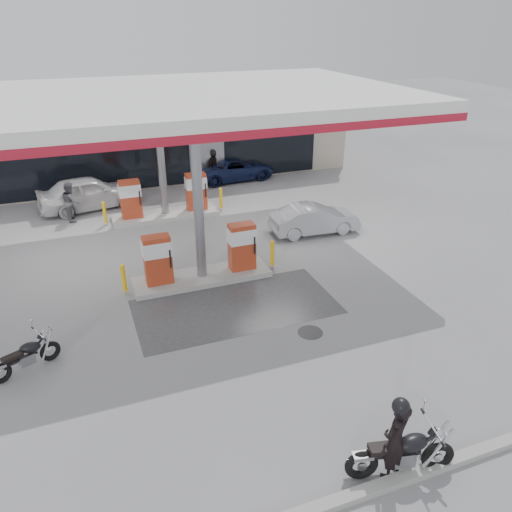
{
  "coord_description": "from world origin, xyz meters",
  "views": [
    {
      "loc": [
        -3.45,
        -12.17,
        8.0
      ],
      "look_at": [
        1.43,
        0.74,
        1.2
      ],
      "focal_mm": 35.0,
      "sensor_mm": 36.0,
      "label": 1
    }
  ],
  "objects": [
    {
      "name": "kerb",
      "position": [
        0.0,
        -7.0,
        0.07
      ],
      "size": [
        28.0,
        0.25,
        0.15
      ],
      "primitive_type": "cube",
      "color": "gray",
      "rests_on": "ground"
    },
    {
      "name": "attendant",
      "position": [
        -3.74,
        9.0,
        0.83
      ],
      "size": [
        0.68,
        0.85,
        1.67
      ],
      "primitive_type": "imported",
      "rotation": [
        0.0,
        0.0,
        1.63
      ],
      "color": "#4D4D51",
      "rests_on": "ground"
    },
    {
      "name": "pump_island_near",
      "position": [
        0.0,
        2.0,
        0.71
      ],
      "size": [
        5.14,
        1.3,
        1.78
      ],
      "color": "#9E9E99",
      "rests_on": "ground"
    },
    {
      "name": "biker_main",
      "position": [
        1.34,
        -6.77,
        0.87
      ],
      "size": [
        0.75,
        0.64,
        1.75
      ],
      "primitive_type": "imported",
      "rotation": [
        0.0,
        0.0,
        3.55
      ],
      "color": "black",
      "rests_on": "ground"
    },
    {
      "name": "ground",
      "position": [
        0.0,
        0.0,
        0.0
      ],
      "size": [
        90.0,
        90.0,
        0.0
      ],
      "primitive_type": "plane",
      "color": "gray",
      "rests_on": "ground"
    },
    {
      "name": "biker_walking",
      "position": [
        3.3,
        11.8,
        0.82
      ],
      "size": [
        1.01,
        0.9,
        1.64
      ],
      "primitive_type": "imported",
      "rotation": [
        0.0,
        0.0,
        0.66
      ],
      "color": "black",
      "rests_on": "ground"
    },
    {
      "name": "hatchback_silver",
      "position": [
        5.22,
        4.2,
        0.58
      ],
      "size": [
        3.6,
        1.46,
        1.16
      ],
      "primitive_type": "imported",
      "rotation": [
        0.0,
        0.0,
        1.5
      ],
      "color": "#A2A4AA",
      "rests_on": "ground"
    },
    {
      "name": "drain_cover",
      "position": [
        2.0,
        -2.0,
        0.0
      ],
      "size": [
        0.7,
        0.7,
        0.01
      ],
      "primitive_type": "cylinder",
      "color": "#38383A",
      "rests_on": "ground"
    },
    {
      "name": "main_motorcycle",
      "position": [
        1.53,
        -6.81,
        0.49
      ],
      "size": [
        2.15,
        0.94,
        1.12
      ],
      "rotation": [
        0.0,
        0.0,
        -0.22
      ],
      "color": "black",
      "rests_on": "ground"
    },
    {
      "name": "parked_motorcycle",
      "position": [
        -5.23,
        -0.98,
        0.4
      ],
      "size": [
        1.65,
        0.92,
        0.91
      ],
      "rotation": [
        0.0,
        0.0,
        0.43
      ],
      "color": "black",
      "rests_on": "ground"
    },
    {
      "name": "store_building",
      "position": [
        0.01,
        15.94,
        2.01
      ],
      "size": [
        22.0,
        8.22,
        4.0
      ],
      "color": "beige",
      "rests_on": "ground"
    },
    {
      "name": "pump_island_far",
      "position": [
        0.0,
        8.0,
        0.71
      ],
      "size": [
        5.14,
        1.3,
        1.78
      ],
      "color": "#9E9E99",
      "rests_on": "ground"
    },
    {
      "name": "sedan_white",
      "position": [
        -2.96,
        10.2,
        0.74
      ],
      "size": [
        4.59,
        2.45,
        1.49
      ],
      "primitive_type": "imported",
      "rotation": [
        0.0,
        0.0,
        1.74
      ],
      "color": "silver",
      "rests_on": "ground"
    },
    {
      "name": "canopy",
      "position": [
        0.0,
        5.0,
        5.27
      ],
      "size": [
        16.0,
        10.02,
        5.51
      ],
      "color": "silver",
      "rests_on": "ground"
    },
    {
      "name": "wet_patch",
      "position": [
        0.5,
        0.0,
        0.0
      ],
      "size": [
        6.0,
        3.0,
        0.0
      ],
      "primitive_type": "cube",
      "color": "#4C4C4F",
      "rests_on": "ground"
    },
    {
      "name": "parked_car_right",
      "position": [
        4.5,
        12.0,
        0.58
      ],
      "size": [
        4.31,
        2.22,
        1.16
      ],
      "primitive_type": "imported",
      "rotation": [
        0.0,
        0.0,
        1.64
      ],
      "color": "#151F47",
      "rests_on": "ground"
    }
  ]
}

